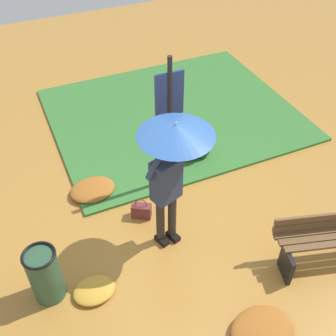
# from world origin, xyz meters

# --- Properties ---
(ground_plane) EXTENTS (18.00, 18.00, 0.00)m
(ground_plane) POSITION_xyz_m (0.00, 0.00, 0.00)
(ground_plane) COLOR #B27A33
(grass_verge) EXTENTS (4.80, 4.00, 0.05)m
(grass_verge) POSITION_xyz_m (1.19, 2.84, 0.03)
(grass_verge) COLOR #387533
(grass_verge) RESTS_ON ground_plane
(person_with_umbrella) EXTENTS (0.96, 0.96, 2.04)m
(person_with_umbrella) POSITION_xyz_m (-0.14, -0.02, 1.55)
(person_with_umbrella) COLOR #2D2823
(person_with_umbrella) RESTS_ON ground_plane
(info_sign_post) EXTENTS (0.44, 0.07, 2.30)m
(info_sign_post) POSITION_xyz_m (0.30, 1.06, 1.44)
(info_sign_post) COLOR black
(info_sign_post) RESTS_ON ground_plane
(handbag) EXTENTS (0.33, 0.28, 0.37)m
(handbag) POSITION_xyz_m (-0.40, 0.51, 0.13)
(handbag) COLOR brown
(handbag) RESTS_ON ground_plane
(park_bench) EXTENTS (1.44, 0.74, 0.75)m
(park_bench) POSITION_xyz_m (1.63, -1.20, 0.40)
(park_bench) COLOR black
(park_bench) RESTS_ON ground_plane
(trash_bin) EXTENTS (0.42, 0.42, 0.83)m
(trash_bin) POSITION_xyz_m (-1.97, -0.26, 0.42)
(trash_bin) COLOR #2D5138
(trash_bin) RESTS_ON ground_plane
(shrub_cluster) EXTENTS (0.67, 0.61, 0.55)m
(shrub_cluster) POSITION_xyz_m (0.93, 1.52, 0.26)
(shrub_cluster) COLOR #285628
(shrub_cluster) RESTS_ON ground_plane
(leaf_pile_near_person) EXTENTS (0.74, 0.59, 0.16)m
(leaf_pile_near_person) POSITION_xyz_m (-0.95, 1.31, 0.08)
(leaf_pile_near_person) COLOR #A86023
(leaf_pile_near_person) RESTS_ON ground_plane
(leaf_pile_by_bench) EXTENTS (0.56, 0.45, 0.12)m
(leaf_pile_by_bench) POSITION_xyz_m (-1.45, -0.49, 0.06)
(leaf_pile_by_bench) COLOR gold
(leaf_pile_by_bench) RESTS_ON ground_plane
(leaf_pile_far_path) EXTENTS (0.80, 0.64, 0.18)m
(leaf_pile_far_path) POSITION_xyz_m (0.24, -1.84, 0.09)
(leaf_pile_far_path) COLOR #A86023
(leaf_pile_far_path) RESTS_ON ground_plane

